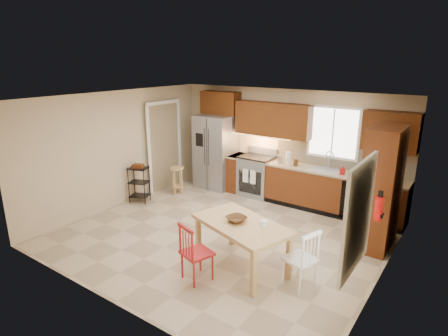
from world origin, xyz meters
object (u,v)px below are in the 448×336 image
Objects in this scene: pantry at (382,189)px; chair_red at (197,252)px; bar_stool at (177,181)px; fire_extinguisher at (379,208)px; table_jar at (264,225)px; dining_table at (241,246)px; refrigerator at (216,152)px; utility_cart at (139,184)px; soap_bottle at (343,170)px; table_bowl at (236,222)px; chair_white at (300,258)px; range_stove at (257,176)px.

chair_red is (-1.89, -2.60, -0.61)m from pantry.
bar_stool is (-2.68, 2.56, -0.11)m from chair_red.
fire_extinguisher is 1.65m from table_jar.
dining_table is at bearing -128.25° from pantry.
refrigerator is 2.75× the size of bar_stool.
pantry is at bearing -11.13° from utility_cart.
refrigerator is 9.53× the size of soap_bottle.
chair_red is at bearing -125.98° from pantry.
table_jar reaches higher than bar_stool.
fire_extinguisher is 0.43× the size of utility_cart.
utility_cart reaches higher than dining_table.
chair_red reaches higher than table_bowl.
chair_red is 2.90× the size of table_bowl.
soap_bottle is at bearing 92.80° from chair_red.
bar_stool is at bearing 45.93° from utility_cart.
chair_white is 1.34× the size of bar_stool.
fire_extinguisher reaches higher than table_bowl.
dining_table is 3.54m from utility_cart.
utility_cart is (-3.72, 0.93, -0.36)m from table_jar.
soap_bottle reaches higher than table_bowl.
soap_bottle is 0.09× the size of pantry.
dining_table is 0.53m from table_jar.
range_stove reaches higher than utility_cart.
refrigerator is at bearing 140.25° from chair_red.
range_stove is at bearing 2.99° from refrigerator.
bar_stool is at bearing 165.64° from dining_table.
pantry is 4.63m from bar_stool.
refrigerator is at bearing -177.01° from range_stove.
fire_extinguisher is at bearing -24.52° from refrigerator.
table_bowl is at bearing -153.82° from fire_extinguisher.
range_stove is at bearing 25.02° from bar_stool.
pantry is 3.17× the size of bar_stool.
refrigerator reaches higher than utility_cart.
refrigerator is at bearing 44.86° from utility_cart.
dining_table is (1.44, -2.94, -0.09)m from range_stove.
fire_extinguisher reaches higher than utility_cart.
table_jar is (2.92, -2.78, -0.13)m from refrigerator.
refrigerator is at bearing 155.48° from fire_extinguisher.
chair_red reaches higher than utility_cart.
bar_stool is at bearing -147.05° from range_stove.
soap_bottle is (2.03, -0.08, 0.54)m from range_stove.
soap_bottle is at bearing 120.53° from fire_extinguisher.
pantry is (0.95, -0.90, 0.05)m from soap_bottle.
refrigerator is at bearing 69.21° from chair_white.
fire_extinguisher reaches higher than chair_red.
chair_white reaches higher than table_bowl.
bar_stool is (-3.03, 1.91, -0.04)m from dining_table.
dining_table is (-1.74, -0.90, -0.73)m from fire_extinguisher.
pantry is at bearing 50.08° from table_bowl.
table_jar is (0.33, 0.09, 0.41)m from dining_table.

